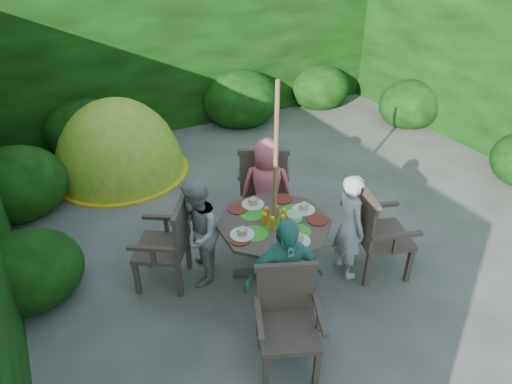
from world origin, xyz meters
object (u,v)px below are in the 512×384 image
garden_chair_back (264,181)px  garden_chair_front (288,318)px  garden_chair_left (168,243)px  child_back (267,188)px  dome_tent (122,172)px  child_left (197,233)px  patio_table (274,231)px  garden_chair_right (376,231)px  child_front (284,280)px  child_right (350,226)px  parasol_pole (275,189)px

garden_chair_back → garden_chair_front: bearing=96.7°
garden_chair_left → child_back: child_back is taller
garden_chair_left → dome_tent: dome_tent is taller
garden_chair_back → garden_chair_left: bearing=51.9°
child_left → child_back: (1.05, 0.41, 0.02)m
patio_table → garden_chair_back: (0.42, 1.00, -0.04)m
garden_chair_right → child_front: bearing=120.4°
garden_chair_left → garden_chair_back: (1.44, 0.58, 0.04)m
child_right → dome_tent: bearing=32.3°
garden_chair_front → dome_tent: size_ratio=0.40×
garden_chair_back → dome_tent: 2.53m
parasol_pole → child_back: (0.32, 0.73, -0.47)m
child_right → garden_chair_right: bearing=-108.8°
child_back → dome_tent: bearing=-30.4°
parasol_pole → dome_tent: 3.40m
patio_table → child_back: child_back is taller
child_right → child_left: child_right is taller
patio_table → parasol_pole: parasol_pole is taller
garden_chair_right → child_back: (-0.68, 1.18, 0.09)m
garden_chair_front → child_right: size_ratio=0.75×
child_left → child_front: size_ratio=0.94×
patio_table → child_right: 0.80m
child_left → child_front: (0.41, -1.05, 0.04)m
garden_chair_back → child_back: size_ratio=0.82×
parasol_pole → child_back: parasol_pole is taller
garden_chair_back → dome_tent: dome_tent is taller
parasol_pole → garden_chair_left: parasol_pole is taller
dome_tent → garden_chair_right: bearing=-48.3°
child_left → dome_tent: child_left is taller
child_right → child_back: child_back is taller
patio_table → garden_chair_right: 1.09m
child_front → garden_chair_left: bearing=129.5°
garden_chair_right → child_back: bearing=47.9°
patio_table → garden_chair_back: 1.09m
garden_chair_front → child_left: child_left is taller
patio_table → child_front: (-0.32, -0.73, 0.05)m
child_right → child_back: bearing=27.9°
garden_chair_right → child_right: size_ratio=0.83×
parasol_pole → garden_chair_back: (0.43, 1.00, -0.55)m
child_right → garden_chair_back: bearing=19.6°
garden_chair_front → dome_tent: dome_tent is taller
garden_chair_left → garden_chair_back: size_ratio=0.93×
child_right → dome_tent: 3.83m
dome_tent → child_back: bearing=-49.1°
garden_chair_right → child_front: size_ratio=0.78×
garden_chair_front → parasol_pole: bearing=89.2°
child_left → child_right: bearing=90.1°
patio_table → dome_tent: dome_tent is taller
patio_table → garden_chair_right: bearing=-24.1°
garden_chair_left → garden_chair_back: bearing=144.3°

